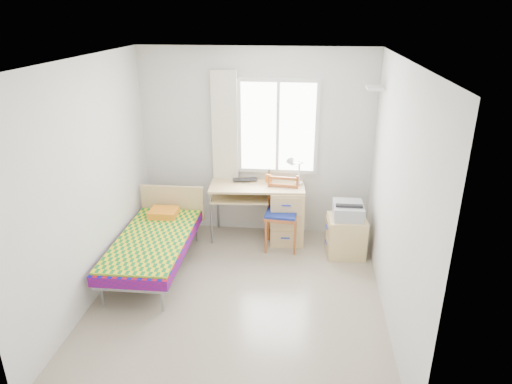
% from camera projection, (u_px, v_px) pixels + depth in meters
% --- Properties ---
extents(floor, '(3.50, 3.50, 0.00)m').
position_uv_depth(floor, '(239.00, 296.00, 5.18)').
color(floor, '#BCAD93').
rests_on(floor, ground).
extents(ceiling, '(3.50, 3.50, 0.00)m').
position_uv_depth(ceiling, '(235.00, 60.00, 4.21)').
color(ceiling, white).
rests_on(ceiling, wall_back).
extents(wall_back, '(3.20, 0.00, 3.20)m').
position_uv_depth(wall_back, '(256.00, 144.00, 6.31)').
color(wall_back, silver).
rests_on(wall_back, ground).
extents(wall_left, '(0.00, 3.50, 3.50)m').
position_uv_depth(wall_left, '(89.00, 184.00, 4.86)').
color(wall_left, silver).
rests_on(wall_left, ground).
extents(wall_right, '(0.00, 3.50, 3.50)m').
position_uv_depth(wall_right, '(396.00, 197.00, 4.53)').
color(wall_right, silver).
rests_on(wall_right, ground).
extents(window, '(1.10, 0.04, 1.30)m').
position_uv_depth(window, '(278.00, 127.00, 6.16)').
color(window, white).
rests_on(window, wall_back).
extents(curtain, '(0.35, 0.05, 1.70)m').
position_uv_depth(curtain, '(225.00, 134.00, 6.23)').
color(curtain, beige).
rests_on(curtain, wall_back).
extents(floating_shelf, '(0.20, 0.32, 0.03)m').
position_uv_depth(floating_shelf, '(375.00, 88.00, 5.51)').
color(floating_shelf, white).
rests_on(floating_shelf, wall_right).
extents(bed, '(0.88, 1.84, 0.79)m').
position_uv_depth(bed, '(155.00, 240.00, 5.63)').
color(bed, gray).
rests_on(bed, floor).
extents(desk, '(1.33, 0.68, 0.80)m').
position_uv_depth(desk, '(282.00, 210.00, 6.33)').
color(desk, tan).
rests_on(desk, floor).
extents(chair, '(0.46, 0.46, 0.99)m').
position_uv_depth(chair, '(282.00, 209.00, 6.10)').
color(chair, '#8F551B').
rests_on(chair, floor).
extents(cabinet, '(0.52, 0.47, 0.53)m').
position_uv_depth(cabinet, '(346.00, 236.00, 5.98)').
color(cabinet, tan).
rests_on(cabinet, floor).
extents(printer, '(0.38, 0.44, 0.19)m').
position_uv_depth(printer, '(348.00, 210.00, 5.88)').
color(printer, '#A9ADB2').
rests_on(printer, cabinet).
extents(laptop, '(0.38, 0.29, 0.03)m').
position_uv_depth(laptop, '(245.00, 181.00, 6.32)').
color(laptop, black).
rests_on(laptop, desk).
extents(pen_cup, '(0.11, 0.11, 0.11)m').
position_uv_depth(pen_cup, '(269.00, 178.00, 6.31)').
color(pen_cup, orange).
rests_on(pen_cup, desk).
extents(task_lamp, '(0.23, 0.33, 0.43)m').
position_uv_depth(task_lamp, '(294.00, 168.00, 6.03)').
color(task_lamp, white).
rests_on(task_lamp, desk).
extents(book, '(0.26, 0.28, 0.02)m').
position_uv_depth(book, '(241.00, 199.00, 6.32)').
color(book, gray).
rests_on(book, desk).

